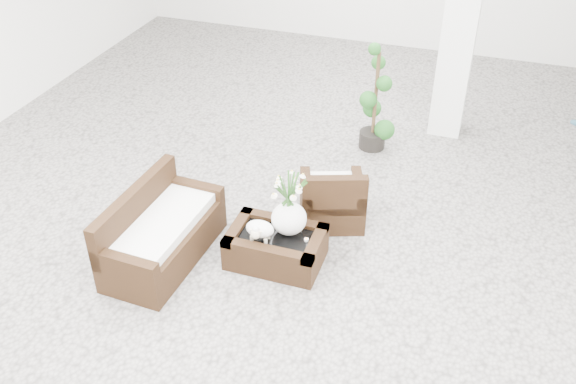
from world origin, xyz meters
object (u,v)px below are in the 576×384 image
(topiary, at_px, (376,98))
(loveseat, at_px, (162,227))
(coffee_table, at_px, (276,248))
(armchair, at_px, (332,192))

(topiary, bearing_deg, loveseat, -117.83)
(coffee_table, distance_m, armchair, 0.92)
(armchair, bearing_deg, coffee_table, 48.83)
(coffee_table, relative_size, topiary, 0.66)
(armchair, relative_size, loveseat, 0.50)
(coffee_table, distance_m, loveseat, 1.11)
(armchair, relative_size, topiary, 0.51)
(armchair, distance_m, loveseat, 1.78)
(armchair, bearing_deg, loveseat, 19.66)
(coffee_table, height_order, topiary, topiary)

